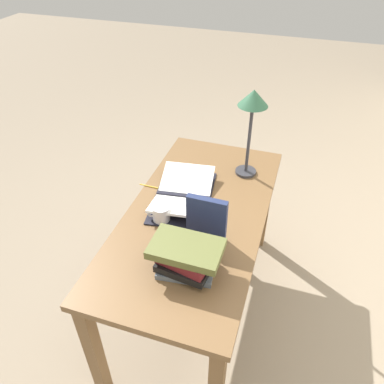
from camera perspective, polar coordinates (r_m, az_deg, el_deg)
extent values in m
plane|color=gray|center=(2.42, 0.53, -16.40)|extent=(12.00, 12.00, 0.00)
cube|color=brown|center=(1.89, 0.66, -3.58)|extent=(1.37, 0.68, 0.03)
cube|color=brown|center=(2.66, -1.23, 0.39)|extent=(0.06, 0.06, 0.70)
cube|color=brown|center=(1.91, -14.72, -22.35)|extent=(0.06, 0.06, 0.70)
cube|color=brown|center=(2.56, 11.05, -2.04)|extent=(0.06, 0.06, 0.70)
cube|color=black|center=(1.96, -1.37, -0.63)|extent=(0.06, 0.28, 0.02)
cube|color=black|center=(2.06, -0.67, 1.39)|extent=(0.26, 0.32, 0.01)
cube|color=black|center=(1.87, -2.13, -3.14)|extent=(0.26, 0.32, 0.01)
cube|color=white|center=(2.04, -0.74, 1.94)|extent=(0.24, 0.30, 0.07)
cube|color=white|center=(1.86, -2.08, -2.18)|extent=(0.24, 0.30, 0.07)
cube|color=slate|center=(1.61, -0.84, -11.38)|extent=(0.19, 0.25, 0.02)
cube|color=black|center=(1.59, -0.85, -10.68)|extent=(0.20, 0.24, 0.03)
cube|color=maroon|center=(1.56, -0.87, -9.67)|extent=(0.20, 0.24, 0.05)
cube|color=brown|center=(1.53, -0.88, -8.60)|extent=(0.18, 0.29, 0.04)
cube|color=#1E284C|center=(1.67, 2.23, -4.10)|extent=(0.03, 0.18, 0.23)
cylinder|color=#2D2D33|center=(2.17, 8.17, 3.10)|extent=(0.12, 0.12, 0.02)
cylinder|color=#2D2D33|center=(2.06, 8.68, 7.84)|extent=(0.02, 0.02, 0.40)
cone|color=#285138|center=(1.95, 9.36, 13.99)|extent=(0.16, 0.16, 0.09)
cylinder|color=white|center=(1.81, -4.72, -3.31)|extent=(0.08, 0.08, 0.09)
torus|color=white|center=(1.82, -6.17, -3.23)|extent=(0.02, 0.05, 0.05)
cylinder|color=gold|center=(2.04, -5.93, 0.75)|extent=(0.01, 0.16, 0.01)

